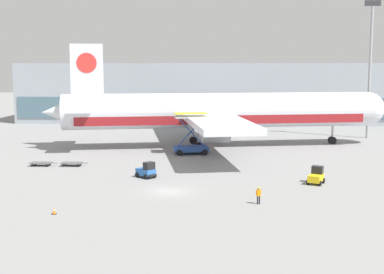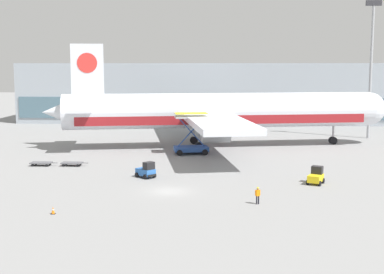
{
  "view_description": "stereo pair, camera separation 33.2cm",
  "coord_description": "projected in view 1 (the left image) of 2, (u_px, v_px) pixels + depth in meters",
  "views": [
    {
      "loc": [
        6.12,
        -56.72,
        13.77
      ],
      "look_at": [
        1.56,
        14.64,
        4.0
      ],
      "focal_mm": 50.0,
      "sensor_mm": 36.0,
      "label": 1
    },
    {
      "loc": [
        6.45,
        -56.7,
        13.77
      ],
      "look_at": [
        1.56,
        14.64,
        4.0
      ],
      "focal_mm": 50.0,
      "sensor_mm": 36.0,
      "label": 2
    }
  ],
  "objects": [
    {
      "name": "baggage_tug_mid",
      "position": [
        147.0,
        171.0,
        65.16
      ],
      "size": [
        2.77,
        2.7,
        2.0
      ],
      "rotation": [
        0.0,
        0.0,
        -0.73
      ],
      "color": "#2D66B7",
      "rests_on": "ground_plane"
    },
    {
      "name": "baggage_dolly_lead",
      "position": [
        41.0,
        163.0,
        72.82
      ],
      "size": [
        3.71,
        1.53,
        0.48
      ],
      "rotation": [
        0.0,
        0.0,
        -0.01
      ],
      "color": "#56565B",
      "rests_on": "ground_plane"
    },
    {
      "name": "scissor_lift_loader",
      "position": [
        191.0,
        139.0,
        82.33
      ],
      "size": [
        5.69,
        4.23,
        6.34
      ],
      "rotation": [
        0.0,
        0.0,
        0.2
      ],
      "color": "#284C99",
      "rests_on": "ground_plane"
    },
    {
      "name": "baggage_dolly_second",
      "position": [
        72.0,
        163.0,
        72.73
      ],
      "size": [
        3.71,
        1.53,
        0.48
      ],
      "rotation": [
        0.0,
        0.0,
        -0.01
      ],
      "color": "#56565B",
      "rests_on": "ground_plane"
    },
    {
      "name": "terminal_building",
      "position": [
        209.0,
        92.0,
        129.47
      ],
      "size": [
        90.0,
        18.2,
        14.0
      ],
      "color": "#9EA8B2",
      "rests_on": "ground_plane"
    },
    {
      "name": "airplane_main",
      "position": [
        216.0,
        112.0,
        89.28
      ],
      "size": [
        57.51,
        48.64,
        17.0
      ],
      "rotation": [
        0.0,
        0.0,
        0.2
      ],
      "color": "silver",
      "rests_on": "ground_plane"
    },
    {
      "name": "traffic_cone_near",
      "position": [
        54.0,
        210.0,
        49.36
      ],
      "size": [
        0.4,
        0.4,
        0.72
      ],
      "color": "black",
      "rests_on": "ground_plane"
    },
    {
      "name": "light_mast",
      "position": [
        370.0,
        60.0,
        98.44
      ],
      "size": [
        2.8,
        0.5,
        25.29
      ],
      "color": "#9EA0A5",
      "rests_on": "ground_plane"
    },
    {
      "name": "ground_crew_near",
      "position": [
        259.0,
        194.0,
        52.83
      ],
      "size": [
        0.54,
        0.33,
        1.74
      ],
      "rotation": [
        0.0,
        0.0,
        0.36
      ],
      "color": "black",
      "rests_on": "ground_plane"
    },
    {
      "name": "baggage_tug_foreground",
      "position": [
        316.0,
        176.0,
        61.92
      ],
      "size": [
        2.39,
        2.79,
        2.0
      ],
      "rotation": [
        0.0,
        0.0,
        1.16
      ],
      "color": "yellow",
      "rests_on": "ground_plane"
    },
    {
      "name": "ground_plane",
      "position": [
        169.0,
        191.0,
        58.33
      ],
      "size": [
        400.0,
        400.0,
        0.0
      ],
      "primitive_type": "plane",
      "color": "gray"
    }
  ]
}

